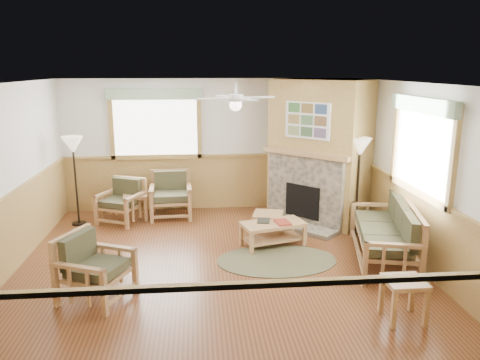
{
  "coord_description": "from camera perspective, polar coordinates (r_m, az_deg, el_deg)",
  "views": [
    {
      "loc": [
        -0.27,
        -6.57,
        2.92
      ],
      "look_at": [
        0.4,
        0.7,
        1.15
      ],
      "focal_mm": 35.0,
      "sensor_mm": 36.0,
      "label": 1
    }
  ],
  "objects": [
    {
      "name": "end_table_chairs",
      "position": [
        9.39,
        -12.6,
        -3.23
      ],
      "size": [
        0.5,
        0.49,
        0.51
      ],
      "primitive_type": null,
      "rotation": [
        0.0,
        0.0,
        0.13
      ],
      "color": "#AC7F50",
      "rests_on": "floor"
    },
    {
      "name": "armchair_back_right",
      "position": [
        9.37,
        -8.44,
        -1.83
      ],
      "size": [
        0.83,
        0.83,
        0.89
      ],
      "primitive_type": null,
      "rotation": [
        0.0,
        0.0,
        0.04
      ],
      "color": "#AC7F50",
      "rests_on": "floor"
    },
    {
      "name": "coffee_table",
      "position": [
        7.86,
        4.03,
        -6.61
      ],
      "size": [
        1.13,
        0.78,
        0.41
      ],
      "primitive_type": null,
      "rotation": [
        0.0,
        0.0,
        0.28
      ],
      "color": "#AC7F50",
      "rests_on": "floor"
    },
    {
      "name": "wall_right",
      "position": [
        7.51,
        20.7,
        0.66
      ],
      "size": [
        0.02,
        6.0,
        2.7
      ],
      "primitive_type": "cube",
      "color": "white",
      "rests_on": "floor"
    },
    {
      "name": "wall_front",
      "position": [
        3.91,
        -0.86,
        -10.04
      ],
      "size": [
        6.0,
        0.02,
        2.7
      ],
      "primitive_type": "cube",
      "color": "white",
      "rests_on": "floor"
    },
    {
      "name": "window_right",
      "position": [
        7.16,
        21.9,
        9.54
      ],
      "size": [
        0.16,
        1.9,
        1.5
      ],
      "primitive_type": null,
      "color": "white",
      "rests_on": "wall_right"
    },
    {
      "name": "floor",
      "position": [
        7.2,
        -2.7,
        -10.36
      ],
      "size": [
        6.0,
        6.0,
        0.01
      ],
      "primitive_type": "cube",
      "color": "brown",
      "rests_on": "ground"
    },
    {
      "name": "fireplace",
      "position": [
        9.07,
        9.66,
        3.46
      ],
      "size": [
        3.11,
        3.11,
        2.7
      ],
      "primitive_type": null,
      "rotation": [
        0.0,
        0.0,
        -0.79
      ],
      "color": "#A78344",
      "rests_on": "floor"
    },
    {
      "name": "floor_lamp_left",
      "position": [
        9.25,
        -19.4,
        -0.12
      ],
      "size": [
        0.42,
        0.42,
        1.69
      ],
      "primitive_type": null,
      "rotation": [
        0.0,
        0.0,
        0.07
      ],
      "color": "black",
      "rests_on": "floor"
    },
    {
      "name": "sofa",
      "position": [
        7.55,
        17.11,
        -6.06
      ],
      "size": [
        2.12,
        1.26,
        0.91
      ],
      "primitive_type": null,
      "rotation": [
        0.0,
        0.0,
        -1.81
      ],
      "color": "#AC7F50",
      "rests_on": "floor"
    },
    {
      "name": "book_red",
      "position": [
        7.76,
        5.22,
        -5.06
      ],
      "size": [
        0.27,
        0.34,
        0.03
      ],
      "primitive_type": "cube",
      "rotation": [
        0.0,
        0.0,
        0.19
      ],
      "color": "maroon",
      "rests_on": "coffee_table"
    },
    {
      "name": "ceiling",
      "position": [
        6.58,
        -2.97,
        11.69
      ],
      "size": [
        6.0,
        6.0,
        0.01
      ],
      "primitive_type": "cube",
      "color": "white",
      "rests_on": "floor"
    },
    {
      "name": "wall_back",
      "position": [
        9.7,
        -3.61,
        4.28
      ],
      "size": [
        6.0,
        0.02,
        2.7
      ],
      "primitive_type": "cube",
      "color": "white",
      "rests_on": "floor"
    },
    {
      "name": "window_back",
      "position": [
        9.58,
        -10.43,
        11.07
      ],
      "size": [
        1.9,
        0.16,
        1.5
      ],
      "primitive_type": null,
      "color": "white",
      "rests_on": "wall_back"
    },
    {
      "name": "ceiling_fan",
      "position": [
        6.9,
        -0.53,
        11.46
      ],
      "size": [
        1.59,
        1.59,
        0.36
      ],
      "primitive_type": null,
      "rotation": [
        0.0,
        0.0,
        0.35
      ],
      "color": "white",
      "rests_on": "ceiling"
    },
    {
      "name": "wall_left",
      "position": [
        7.29,
        -27.11,
        -0.34
      ],
      "size": [
        0.02,
        6.0,
        2.7
      ],
      "primitive_type": "cube",
      "color": "white",
      "rests_on": "floor"
    },
    {
      "name": "wainscot",
      "position": [
        6.99,
        -2.75,
        -6.21
      ],
      "size": [
        6.0,
        6.0,
        1.1
      ],
      "primitive_type": null,
      "color": "#A78344",
      "rests_on": "floor"
    },
    {
      "name": "floor_lamp_right",
      "position": [
        8.55,
        14.17,
        -0.7
      ],
      "size": [
        0.46,
        0.46,
        1.73
      ],
      "primitive_type": null,
      "rotation": [
        0.0,
        0.0,
        -0.19
      ],
      "color": "black",
      "rests_on": "floor"
    },
    {
      "name": "footstool",
      "position": [
        8.27,
        3.42,
        -5.49
      ],
      "size": [
        0.61,
        0.61,
        0.43
      ],
      "primitive_type": null,
      "rotation": [
        0.0,
        0.0,
        -0.26
      ],
      "color": "#AC7F50",
      "rests_on": "floor"
    },
    {
      "name": "braided_rug",
      "position": [
        7.36,
        4.52,
        -9.74
      ],
      "size": [
        2.05,
        2.05,
        0.01
      ],
      "primitive_type": "cylinder",
      "rotation": [
        0.0,
        0.0,
        0.11
      ],
      "color": "#4B482F",
      "rests_on": "floor"
    },
    {
      "name": "armchair_left",
      "position": [
        6.34,
        -17.16,
        -10.13
      ],
      "size": [
        1.01,
        1.01,
        0.86
      ],
      "primitive_type": null,
      "rotation": [
        0.0,
        0.0,
        1.15
      ],
      "color": "#AC7F50",
      "rests_on": "floor"
    },
    {
      "name": "book_dark",
      "position": [
        7.83,
        2.89,
        -4.89
      ],
      "size": [
        0.25,
        0.3,
        0.03
      ],
      "primitive_type": "cube",
      "rotation": [
        0.0,
        0.0,
        -0.2
      ],
      "color": "black",
      "rests_on": "coffee_table"
    },
    {
      "name": "armchair_back_left",
      "position": [
        9.26,
        -14.32,
        -2.54
      ],
      "size": [
        0.97,
        0.97,
        0.82
      ],
      "primitive_type": null,
      "rotation": [
        0.0,
        0.0,
        -0.44
      ],
      "color": "#AC7F50",
      "rests_on": "floor"
    },
    {
      "name": "end_table_sofa",
      "position": [
        5.99,
        19.29,
        -13.61
      ],
      "size": [
        0.46,
        0.44,
        0.51
      ],
      "primitive_type": null,
      "rotation": [
        0.0,
        0.0,
        0.0
      ],
      "color": "#AC7F50",
      "rests_on": "floor"
    }
  ]
}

